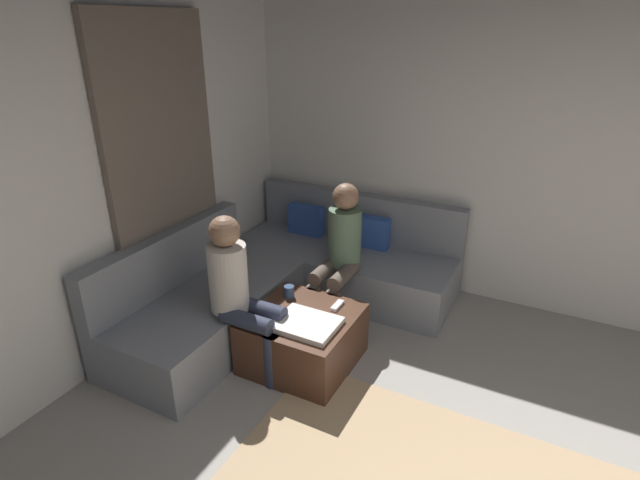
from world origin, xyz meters
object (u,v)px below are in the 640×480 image
object	(u,v)px
game_remote	(337,305)
person_on_couch_side	(240,290)
sectional_couch	(288,279)
coffee_mug	(289,292)
ottoman	(303,338)
person_on_couch_back	(340,249)

from	to	relation	value
game_remote	person_on_couch_side	bearing A→B (deg)	-140.01
sectional_couch	game_remote	xyz separation A→B (m)	(0.70, -0.44, 0.15)
game_remote	person_on_couch_side	xyz separation A→B (m)	(-0.55, -0.46, 0.23)
coffee_mug	person_on_couch_side	distance (m)	0.49
sectional_couch	ottoman	bearing A→B (deg)	-51.84
sectional_couch	coffee_mug	size ratio (longest dim) A/B	26.84
ottoman	person_on_couch_side	bearing A→B (deg)	-146.88
ottoman	person_on_couch_side	distance (m)	0.63
person_on_couch_back	person_on_couch_side	distance (m)	1.01
ottoman	person_on_couch_side	xyz separation A→B (m)	(-0.37, -0.24, 0.45)
coffee_mug	game_remote	world-z (taller)	coffee_mug
game_remote	person_on_couch_side	distance (m)	0.75
ottoman	game_remote	world-z (taller)	game_remote
person_on_couch_back	coffee_mug	bearing A→B (deg)	71.05
ottoman	game_remote	bearing A→B (deg)	50.71
sectional_couch	coffee_mug	bearing A→B (deg)	-58.13
ottoman	coffee_mug	distance (m)	0.38
coffee_mug	person_on_couch_back	distance (m)	0.60
ottoman	coffee_mug	xyz separation A→B (m)	(-0.22, 0.18, 0.26)
game_remote	person_on_couch_back	distance (m)	0.58
sectional_couch	person_on_couch_side	size ratio (longest dim) A/B	2.12
ottoman	game_remote	distance (m)	0.36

